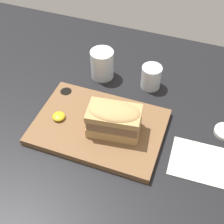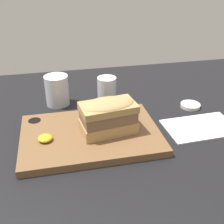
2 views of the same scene
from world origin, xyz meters
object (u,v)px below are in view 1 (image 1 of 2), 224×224
Objects in this scene: water_glass at (102,66)px; napkin at (209,164)px; wine_glass at (151,78)px; sandwich at (114,119)px; serving_board at (99,126)px.

napkin is (39.44, -23.93, -4.11)cm from water_glass.
wine_glass is 33.52cm from napkin.
wine_glass is at bearing 79.60° from sandwich.
sandwich is 24.24cm from wine_glass.
water_glass reaches higher than napkin.
water_glass reaches higher than serving_board.
water_glass is at bearing -178.19° from wine_glass.
water_glass is 1.28× the size of wine_glass.
serving_board is 1.77× the size of napkin.
napkin is at bearing -47.15° from wine_glass.
water_glass is (-7.52, 22.37, 3.29)cm from serving_board.
serving_board reaches higher than napkin.
wine_glass reaches higher than serving_board.
water_glass is 16.78cm from wine_glass.
serving_board is 7.81cm from sandwich.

